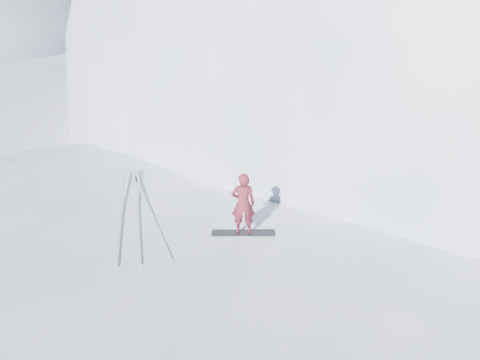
# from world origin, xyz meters

# --- Properties ---
(near_ridge) EXTENTS (36.00, 28.00, 4.80)m
(near_ridge) POSITION_xyz_m (1.00, 3.00, 0.00)
(near_ridge) COLOR white
(near_ridge) RESTS_ON ground
(peak_shoulder) EXTENTS (28.00, 24.00, 18.00)m
(peak_shoulder) POSITION_xyz_m (10.00, 20.00, 0.00)
(peak_shoulder) COLOR white
(peak_shoulder) RESTS_ON ground
(far_ridge_c) EXTENTS (140.00, 90.00, 36.00)m
(far_ridge_c) POSITION_xyz_m (-40.00, 110.00, 0.00)
(far_ridge_c) COLOR white
(far_ridge_c) RESTS_ON ground
(wind_bumps) EXTENTS (16.00, 14.40, 1.00)m
(wind_bumps) POSITION_xyz_m (-0.56, 2.12, 0.00)
(wind_bumps) COLOR white
(wind_bumps) RESTS_ON ground
(snowboard) EXTENTS (1.69, 0.43, 0.03)m
(snowboard) POSITION_xyz_m (1.70, 3.22, 2.41)
(snowboard) COLOR black
(snowboard) RESTS_ON near_ridge
(snowboarder) EXTENTS (0.65, 0.45, 1.71)m
(snowboarder) POSITION_xyz_m (1.70, 3.22, 3.28)
(snowboarder) COLOR maroon
(snowboarder) RESTS_ON snowboard
(board_tracks) EXTENTS (1.98, 5.97, 0.04)m
(board_tracks) POSITION_xyz_m (-1.33, 4.94, 2.42)
(board_tracks) COLOR silver
(board_tracks) RESTS_ON ground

